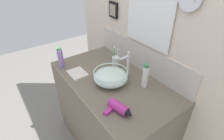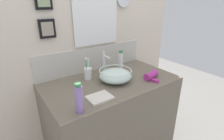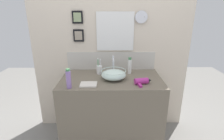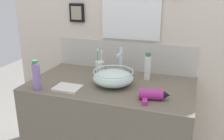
{
  "view_description": "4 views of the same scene",
  "coord_description": "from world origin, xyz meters",
  "px_view_note": "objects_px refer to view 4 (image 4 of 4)",
  "views": [
    {
      "loc": [
        0.98,
        -0.7,
        1.73
      ],
      "look_at": [
        0.01,
        0.0,
        0.95
      ],
      "focal_mm": 28.0,
      "sensor_mm": 36.0,
      "label": 1
    },
    {
      "loc": [
        -0.8,
        -1.14,
        1.51
      ],
      "look_at": [
        0.01,
        0.0,
        0.95
      ],
      "focal_mm": 28.0,
      "sensor_mm": 36.0,
      "label": 2
    },
    {
      "loc": [
        -0.01,
        -1.89,
        1.6
      ],
      "look_at": [
        0.01,
        0.0,
        0.95
      ],
      "focal_mm": 28.0,
      "sensor_mm": 36.0,
      "label": 3
    },
    {
      "loc": [
        0.55,
        -1.56,
        1.51
      ],
      "look_at": [
        0.01,
        0.0,
        0.95
      ],
      "focal_mm": 40.0,
      "sensor_mm": 36.0,
      "label": 4
    }
  ],
  "objects_px": {
    "lotion_bottle": "(147,67)",
    "toothbrush_cup": "(100,68)",
    "spray_bottle": "(36,75)",
    "hand_towel": "(67,88)",
    "hair_drier": "(153,95)",
    "glass_bowl_sink": "(113,77)",
    "faucet": "(121,61)"
  },
  "relations": [
    {
      "from": "faucet",
      "to": "toothbrush_cup",
      "type": "relative_size",
      "value": 1.11
    },
    {
      "from": "glass_bowl_sink",
      "to": "toothbrush_cup",
      "type": "distance_m",
      "value": 0.25
    },
    {
      "from": "lotion_bottle",
      "to": "hand_towel",
      "type": "distance_m",
      "value": 0.6
    },
    {
      "from": "faucet",
      "to": "hair_drier",
      "type": "bearing_deg",
      "value": -45.87
    },
    {
      "from": "faucet",
      "to": "lotion_bottle",
      "type": "xyz_separation_m",
      "value": [
        0.2,
        0.02,
        -0.03
      ]
    },
    {
      "from": "glass_bowl_sink",
      "to": "spray_bottle",
      "type": "distance_m",
      "value": 0.52
    },
    {
      "from": "glass_bowl_sink",
      "to": "lotion_bottle",
      "type": "relative_size",
      "value": 1.39
    },
    {
      "from": "spray_bottle",
      "to": "lotion_bottle",
      "type": "height_order",
      "value": "same"
    },
    {
      "from": "toothbrush_cup",
      "to": "hand_towel",
      "type": "bearing_deg",
      "value": -105.07
    },
    {
      "from": "glass_bowl_sink",
      "to": "lotion_bottle",
      "type": "xyz_separation_m",
      "value": [
        0.2,
        0.19,
        0.04
      ]
    },
    {
      "from": "hair_drier",
      "to": "toothbrush_cup",
      "type": "xyz_separation_m",
      "value": [
        -0.48,
        0.33,
        0.02
      ]
    },
    {
      "from": "hand_towel",
      "to": "spray_bottle",
      "type": "bearing_deg",
      "value": -160.58
    },
    {
      "from": "faucet",
      "to": "lotion_bottle",
      "type": "bearing_deg",
      "value": 4.64
    },
    {
      "from": "faucet",
      "to": "hand_towel",
      "type": "distance_m",
      "value": 0.45
    },
    {
      "from": "spray_bottle",
      "to": "hand_towel",
      "type": "relative_size",
      "value": 1.16
    },
    {
      "from": "faucet",
      "to": "lotion_bottle",
      "type": "relative_size",
      "value": 1.12
    },
    {
      "from": "spray_bottle",
      "to": "hand_towel",
      "type": "xyz_separation_m",
      "value": [
        0.19,
        0.07,
        -0.09
      ]
    },
    {
      "from": "faucet",
      "to": "lotion_bottle",
      "type": "height_order",
      "value": "faucet"
    },
    {
      "from": "spray_bottle",
      "to": "glass_bowl_sink",
      "type": "bearing_deg",
      "value": 27.65
    },
    {
      "from": "lotion_bottle",
      "to": "glass_bowl_sink",
      "type": "bearing_deg",
      "value": -137.19
    },
    {
      "from": "glass_bowl_sink",
      "to": "hand_towel",
      "type": "height_order",
      "value": "glass_bowl_sink"
    },
    {
      "from": "toothbrush_cup",
      "to": "lotion_bottle",
      "type": "distance_m",
      "value": 0.38
    },
    {
      "from": "faucet",
      "to": "lotion_bottle",
      "type": "distance_m",
      "value": 0.2
    },
    {
      "from": "hand_towel",
      "to": "hair_drier",
      "type": "bearing_deg",
      "value": 2.69
    },
    {
      "from": "hand_towel",
      "to": "glass_bowl_sink",
      "type": "bearing_deg",
      "value": 32.8
    },
    {
      "from": "glass_bowl_sink",
      "to": "hand_towel",
      "type": "distance_m",
      "value": 0.32
    },
    {
      "from": "toothbrush_cup",
      "to": "lotion_bottle",
      "type": "bearing_deg",
      "value": 0.9
    },
    {
      "from": "lotion_bottle",
      "to": "toothbrush_cup",
      "type": "bearing_deg",
      "value": -179.1
    },
    {
      "from": "glass_bowl_sink",
      "to": "toothbrush_cup",
      "type": "xyz_separation_m",
      "value": [
        -0.17,
        0.18,
        -0.0
      ]
    },
    {
      "from": "faucet",
      "to": "toothbrush_cup",
      "type": "distance_m",
      "value": 0.19
    },
    {
      "from": "toothbrush_cup",
      "to": "spray_bottle",
      "type": "bearing_deg",
      "value": -124.02
    },
    {
      "from": "hair_drier",
      "to": "toothbrush_cup",
      "type": "bearing_deg",
      "value": 145.71
    }
  ]
}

